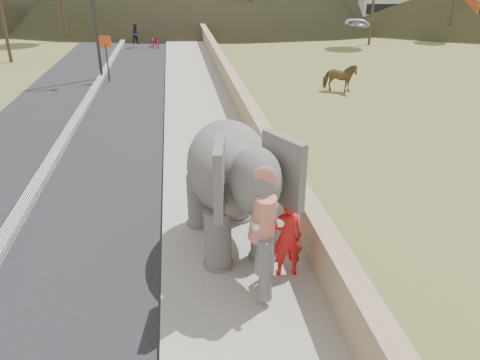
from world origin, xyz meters
The scene contains 11 objects.
ground centered at (0.00, 0.00, 0.00)m, with size 160.00×160.00×0.00m, color olive.
road centered at (-5.00, 10.00, 0.01)m, with size 7.00×120.00×0.03m, color black.
median centered at (-5.00, 10.00, 0.11)m, with size 0.35×120.00×0.22m, color black.
walkway centered at (0.00, 10.00, 0.07)m, with size 3.00×120.00×0.15m, color #9E9687.
parapet centered at (1.65, 10.00, 0.55)m, with size 0.30×120.00×1.10m, color tan.
signboard centered at (-4.50, 17.58, 1.64)m, with size 0.60×0.08×2.40m.
cow centered at (7.05, 13.70, 0.70)m, with size 0.75×1.66×1.40m, color brown.
distant_car centered at (16.11, 34.49, 0.72)m, with size 1.70×4.23×1.44m, color silver.
bus_white centered at (22.35, 35.87, 1.55)m, with size 2.50×11.00×3.10m, color beige.
elephant_and_man centered at (0.02, 0.45, 1.55)m, with size 2.52×4.14×2.82m.
motorcyclist centered at (-2.88, 29.20, 0.68)m, with size 2.41×1.85×1.77m.
Camera 1 is at (-1.02, -8.40, 5.71)m, focal length 35.00 mm.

